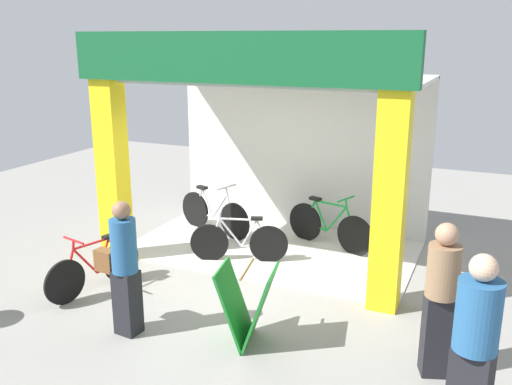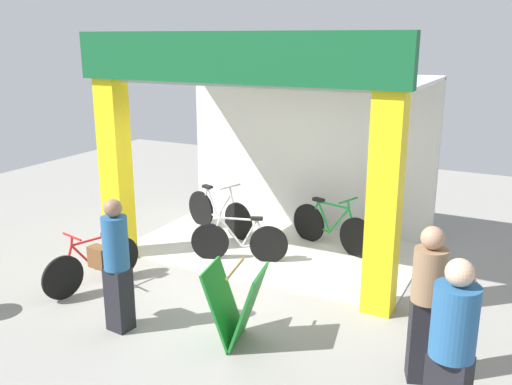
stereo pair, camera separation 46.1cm
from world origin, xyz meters
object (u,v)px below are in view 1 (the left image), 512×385
object	(u,v)px
pedestrian_1	(444,298)
pedestrian_2	(124,267)
bicycle_inside_1	(214,213)
bicycle_inside_3	(239,241)
pedestrian_0	(474,346)
bicycle_inside_0	(329,226)
bicycle_parked_0	(95,268)
sandwich_board_sign	(247,306)

from	to	relation	value
pedestrian_1	pedestrian_2	bearing A→B (deg)	-170.10
bicycle_inside_1	bicycle_inside_3	world-z (taller)	bicycle_inside_1
pedestrian_0	pedestrian_1	bearing A→B (deg)	109.86
bicycle_inside_0	bicycle_parked_0	xyz separation A→B (m)	(-2.49, -2.94, -0.03)
bicycle_parked_0	pedestrian_1	bearing A→B (deg)	-1.68
bicycle_inside_3	pedestrian_0	world-z (taller)	pedestrian_0
bicycle_inside_3	sandwich_board_sign	size ratio (longest dim) A/B	1.55
pedestrian_0	pedestrian_1	distance (m)	0.99
bicycle_inside_0	bicycle_inside_1	bearing A→B (deg)	-175.87
bicycle_inside_1	bicycle_inside_3	size ratio (longest dim) A/B	1.11
bicycle_inside_0	pedestrian_1	xyz separation A→B (m)	(2.11, -3.07, 0.50)
bicycle_inside_1	pedestrian_0	bearing A→B (deg)	-40.31
sandwich_board_sign	pedestrian_0	world-z (taller)	pedestrian_0
bicycle_inside_3	pedestrian_0	bearing A→B (deg)	-38.55
sandwich_board_sign	pedestrian_0	distance (m)	2.56
bicycle_inside_0	pedestrian_1	size ratio (longest dim) A/B	0.96
bicycle_inside_0	pedestrian_2	distance (m)	3.97
sandwich_board_sign	pedestrian_0	xyz separation A→B (m)	(2.43, -0.68, 0.45)
bicycle_inside_3	bicycle_parked_0	xyz separation A→B (m)	(-1.38, -1.76, 0.00)
sandwich_board_sign	bicycle_parked_0	bearing A→B (deg)	171.19
bicycle_parked_0	sandwich_board_sign	bearing A→B (deg)	-8.81
bicycle_parked_0	pedestrian_2	size ratio (longest dim) A/B	0.92
bicycle_inside_1	pedestrian_0	xyz separation A→B (m)	(4.54, -3.85, 0.54)
pedestrian_0	pedestrian_1	world-z (taller)	pedestrian_0
bicycle_parked_0	pedestrian_1	world-z (taller)	pedestrian_1
bicycle_inside_1	bicycle_parked_0	xyz separation A→B (m)	(-0.40, -2.78, -0.03)
bicycle_inside_3	sandwich_board_sign	world-z (taller)	sandwich_board_sign
pedestrian_0	pedestrian_1	size ratio (longest dim) A/B	1.04
bicycle_inside_1	sandwich_board_sign	distance (m)	3.81
bicycle_parked_0	pedestrian_1	distance (m)	4.63
sandwich_board_sign	pedestrian_1	world-z (taller)	pedestrian_1
bicycle_inside_0	pedestrian_0	world-z (taller)	pedestrian_0
bicycle_inside_1	sandwich_board_sign	xyz separation A→B (m)	(2.12, -3.17, 0.09)
bicycle_inside_3	pedestrian_2	distance (m)	2.58
bicycle_parked_0	pedestrian_0	distance (m)	5.09
pedestrian_1	sandwich_board_sign	bearing A→B (deg)	-173.08
pedestrian_1	pedestrian_2	world-z (taller)	pedestrian_1
bicycle_inside_1	pedestrian_1	bearing A→B (deg)	-34.77
bicycle_inside_1	bicycle_parked_0	size ratio (longest dim) A/B	1.07
pedestrian_0	pedestrian_1	xyz separation A→B (m)	(-0.34, 0.93, -0.04)
bicycle_parked_0	pedestrian_2	distance (m)	1.41
pedestrian_0	pedestrian_2	bearing A→B (deg)	175.23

